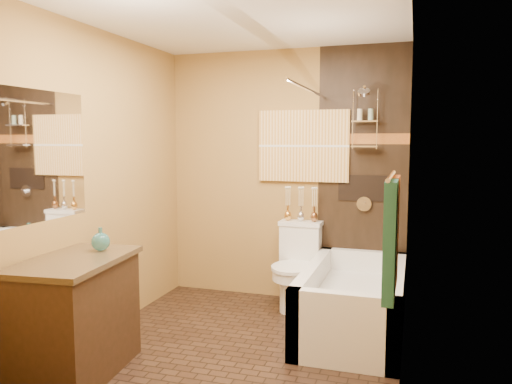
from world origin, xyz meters
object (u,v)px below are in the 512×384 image
at_px(toilet, 296,266).
at_px(vanity, 75,317).
at_px(sunset_painting, 303,146).
at_px(bathtub, 354,307).

height_order(toilet, vanity, vanity).
xyz_separation_m(sunset_painting, vanity, (-1.12, -2.07, -1.14)).
height_order(sunset_painting, vanity, sunset_painting).
relative_size(toilet, vanity, 0.83).
height_order(sunset_painting, bathtub, sunset_painting).
relative_size(bathtub, vanity, 1.53).
xyz_separation_m(bathtub, toilet, (-0.60, 0.46, 0.19)).
xyz_separation_m(sunset_painting, toilet, (0.00, -0.27, -1.14)).
height_order(bathtub, toilet, toilet).
relative_size(sunset_painting, toilet, 1.11).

